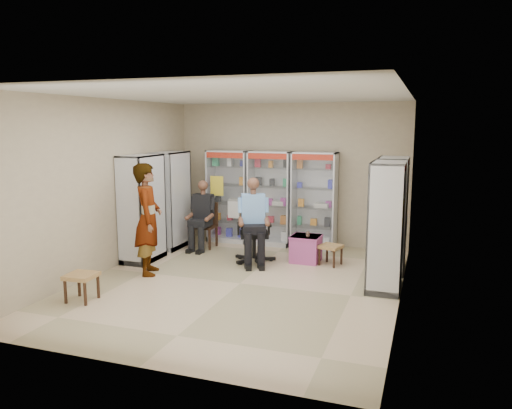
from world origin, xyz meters
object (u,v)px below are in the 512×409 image
(woven_stool_a, at_px, (330,255))
(pink_trunk, at_px, (306,249))
(cabinet_back_left, at_px, (229,196))
(seated_shopkeeper, at_px, (253,223))
(office_chair, at_px, (254,231))
(woven_stool_b, at_px, (82,287))
(cabinet_back_right, at_px, (314,200))
(wooden_chair, at_px, (205,225))
(cabinet_left_far, at_px, (171,200))
(standing_man, at_px, (148,219))
(cabinet_right_near, at_px, (386,226))
(cabinet_right_far, at_px, (392,214))
(cabinet_left_near, at_px, (142,208))
(cabinet_back_mid, at_px, (270,198))

(woven_stool_a, bearing_deg, pink_trunk, 172.68)
(cabinet_back_left, relative_size, seated_shopkeeper, 1.34)
(office_chair, relative_size, woven_stool_b, 2.88)
(cabinet_back_left, bearing_deg, cabinet_back_right, 0.00)
(wooden_chair, distance_m, woven_stool_b, 3.54)
(wooden_chair, bearing_deg, cabinet_left_far, -163.61)
(cabinet_back_left, relative_size, cabinet_back_right, 1.00)
(cabinet_back_right, bearing_deg, office_chair, -120.15)
(cabinet_back_left, bearing_deg, standing_man, -97.93)
(cabinet_left_far, distance_m, woven_stool_a, 3.51)
(standing_man, bearing_deg, woven_stool_b, 147.83)
(cabinet_left_far, bearing_deg, cabinet_right_near, 73.75)
(cabinet_left_far, height_order, pink_trunk, cabinet_left_far)
(cabinet_right_far, xyz_separation_m, woven_stool_a, (-1.05, -0.04, -0.81))
(cabinet_left_near, bearing_deg, cabinet_back_left, 155.39)
(pink_trunk, distance_m, woven_stool_a, 0.49)
(cabinet_back_mid, bearing_deg, office_chair, -84.81)
(seated_shopkeeper, height_order, standing_man, standing_man)
(cabinet_left_far, xyz_separation_m, cabinet_left_near, (0.00, -1.10, 0.00))
(cabinet_right_near, relative_size, wooden_chair, 2.13)
(cabinet_left_far, bearing_deg, cabinet_left_near, -0.00)
(cabinet_back_right, relative_size, cabinet_right_far, 1.00)
(wooden_chair, bearing_deg, cabinet_back_right, 18.75)
(cabinet_back_left, bearing_deg, cabinet_left_near, -114.61)
(cabinet_back_mid, bearing_deg, seated_shopkeeper, -84.99)
(cabinet_left_near, height_order, woven_stool_a, cabinet_left_near)
(cabinet_right_near, bearing_deg, cabinet_back_right, 36.16)
(cabinet_right_far, relative_size, standing_man, 1.04)
(cabinet_back_mid, relative_size, cabinet_left_far, 1.00)
(woven_stool_b, bearing_deg, office_chair, 59.27)
(cabinet_back_mid, height_order, cabinet_back_right, same)
(cabinet_back_mid, distance_m, seated_shopkeeper, 1.49)
(office_chair, xyz_separation_m, pink_trunk, (0.92, 0.31, -0.34))
(cabinet_right_far, xyz_separation_m, office_chair, (-2.45, -0.28, -0.41))
(cabinet_back_left, bearing_deg, cabinet_back_mid, 0.00)
(cabinet_left_near, bearing_deg, standing_man, 38.33)
(cabinet_left_far, bearing_deg, seated_shopkeeper, 75.10)
(woven_stool_a, distance_m, standing_man, 3.35)
(cabinet_right_near, distance_m, office_chair, 2.62)
(cabinet_back_right, height_order, wooden_chair, cabinet_back_right)
(cabinet_back_mid, relative_size, cabinet_right_far, 1.00)
(cabinet_back_left, relative_size, office_chair, 1.70)
(cabinet_right_far, relative_size, cabinet_left_near, 1.00)
(cabinet_back_left, xyz_separation_m, cabinet_back_mid, (0.95, 0.00, 0.00))
(cabinet_back_mid, height_order, woven_stool_a, cabinet_back_mid)
(cabinet_back_left, height_order, seated_shopkeeper, cabinet_back_left)
(woven_stool_b, bearing_deg, seated_shopkeeper, 58.82)
(wooden_chair, bearing_deg, pink_trunk, -9.54)
(cabinet_left_far, bearing_deg, cabinet_back_right, 108.19)
(office_chair, xyz_separation_m, seated_shopkeeper, (0.00, -0.05, 0.16))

